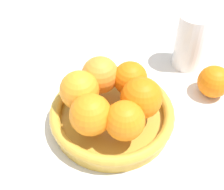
% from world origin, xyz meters
% --- Properties ---
extents(ground_plane, '(4.00, 4.00, 0.00)m').
position_xyz_m(ground_plane, '(0.00, 0.00, 0.00)').
color(ground_plane, silver).
extents(fruit_bowl, '(0.23, 0.23, 0.04)m').
position_xyz_m(fruit_bowl, '(0.00, 0.00, 0.02)').
color(fruit_bowl, gold).
rests_on(fruit_bowl, ground_plane).
extents(orange_pile, '(0.17, 0.18, 0.07)m').
position_xyz_m(orange_pile, '(-0.00, -0.00, 0.07)').
color(orange_pile, orange).
rests_on(orange_pile, fruit_bowl).
extents(stray_orange, '(0.07, 0.07, 0.07)m').
position_xyz_m(stray_orange, '(0.10, 0.20, 0.03)').
color(stray_orange, orange).
rests_on(stray_orange, ground_plane).
extents(drinking_glass, '(0.07, 0.07, 0.13)m').
position_xyz_m(drinking_glass, '(0.01, 0.24, 0.06)').
color(drinking_glass, white).
rests_on(drinking_glass, ground_plane).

